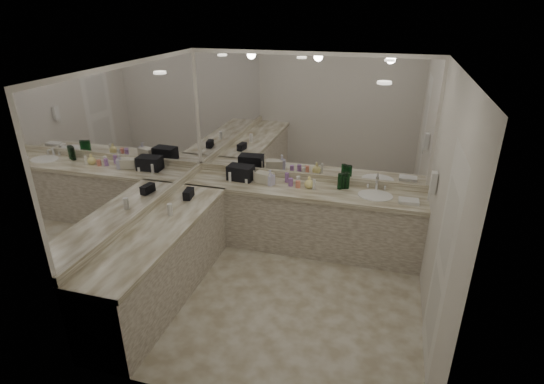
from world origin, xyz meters
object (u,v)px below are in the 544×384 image
(sink, at_px, (375,196))
(hand_towel, at_px, (409,201))
(soap_bottle_c, at_px, (309,182))
(soap_bottle_a, at_px, (252,173))
(wall_phone, at_px, (433,183))
(soap_bottle_b, at_px, (270,178))
(black_toiletry_bag, at_px, (241,173))
(cream_cosmetic_case, at_px, (264,178))

(sink, xyz_separation_m, hand_towel, (0.41, -0.10, 0.03))
(sink, relative_size, soap_bottle_c, 2.70)
(hand_towel, distance_m, soap_bottle_a, 2.09)
(sink, distance_m, soap_bottle_a, 1.68)
(wall_phone, height_order, soap_bottle_a, wall_phone)
(soap_bottle_b, bearing_deg, black_toiletry_bag, 169.73)
(hand_towel, distance_m, soap_bottle_c, 1.27)
(cream_cosmetic_case, distance_m, soap_bottle_b, 0.12)
(sink, height_order, cream_cosmetic_case, cream_cosmetic_case)
(hand_towel, height_order, soap_bottle_c, soap_bottle_c)
(hand_towel, xyz_separation_m, soap_bottle_a, (-2.08, 0.20, 0.07))
(soap_bottle_b, bearing_deg, sink, 1.01)
(wall_phone, bearing_deg, soap_bottle_b, 166.54)
(sink, height_order, wall_phone, wall_phone)
(wall_phone, bearing_deg, black_toiletry_bag, 167.12)
(sink, bearing_deg, soap_bottle_c, 178.90)
(black_toiletry_bag, height_order, soap_bottle_b, soap_bottle_b)
(sink, distance_m, soap_bottle_c, 0.87)
(soap_bottle_c, bearing_deg, hand_towel, -5.14)
(cream_cosmetic_case, bearing_deg, wall_phone, -0.05)
(wall_phone, xyz_separation_m, soap_bottle_b, (-1.99, 0.48, -0.34))
(wall_phone, bearing_deg, cream_cosmetic_case, 165.77)
(soap_bottle_a, xyz_separation_m, soap_bottle_c, (0.81, -0.08, -0.01))
(soap_bottle_c, bearing_deg, wall_phone, -19.41)
(cream_cosmetic_case, height_order, soap_bottle_c, soap_bottle_c)
(wall_phone, relative_size, soap_bottle_a, 1.27)
(soap_bottle_c, bearing_deg, cream_cosmetic_case, 178.79)
(cream_cosmetic_case, bearing_deg, soap_bottle_a, 174.53)
(wall_phone, height_order, soap_bottle_b, wall_phone)
(wall_phone, height_order, soap_bottle_c, wall_phone)
(soap_bottle_a, bearing_deg, soap_bottle_c, -5.74)
(sink, xyz_separation_m, soap_bottle_b, (-1.38, -0.02, 0.11))
(sink, relative_size, wall_phone, 1.83)
(black_toiletry_bag, bearing_deg, cream_cosmetic_case, -4.47)
(sink, height_order, soap_bottle_b, soap_bottle_b)
(sink, bearing_deg, soap_bottle_b, -178.99)
(sink, xyz_separation_m, cream_cosmetic_case, (-1.48, 0.03, 0.07))
(sink, distance_m, cream_cosmetic_case, 1.49)
(sink, xyz_separation_m, black_toiletry_bag, (-1.83, 0.06, 0.10))
(sink, bearing_deg, black_toiletry_bag, 178.22)
(cream_cosmetic_case, bearing_deg, sink, 13.03)
(soap_bottle_c, bearing_deg, black_toiletry_bag, 177.61)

